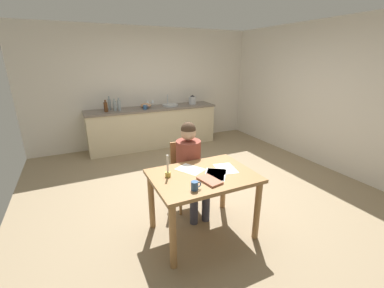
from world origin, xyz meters
name	(u,v)px	position (x,y,z in m)	size (l,w,h in m)	color
ground_plane	(197,188)	(0.00, 0.00, -0.02)	(5.20, 5.20, 0.04)	#937F60
wall_back	(147,88)	(0.00, 2.60, 1.30)	(5.20, 0.12, 2.60)	silver
wall_right	(323,95)	(2.60, 0.00, 1.30)	(0.12, 5.20, 2.60)	silver
kitchen_counter	(153,127)	(0.00, 2.24, 0.45)	(2.88, 0.64, 0.90)	beige
dining_table	(203,184)	(-0.42, -0.99, 0.62)	(1.11, 0.81, 0.75)	#9E7042
chair_at_table	(186,171)	(-0.33, -0.34, 0.50)	(0.42, 0.42, 0.88)	#9E7042
person_seated	(190,162)	(-0.34, -0.49, 0.68)	(0.34, 0.60, 1.19)	brown
coffee_mug	(195,186)	(-0.65, -1.25, 0.79)	(0.11, 0.07, 0.09)	#33598C
candlestick	(168,171)	(-0.78, -0.87, 0.81)	(0.06, 0.06, 0.24)	gold
book_magazine	(210,180)	(-0.43, -1.16, 0.76)	(0.15, 0.26, 0.02)	#AC674D
paper_letter	(215,174)	(-0.30, -1.04, 0.75)	(0.21, 0.30, 0.00)	white
paper_bill	(190,169)	(-0.49, -0.81, 0.75)	(0.21, 0.30, 0.00)	white
paper_envelope	(226,168)	(-0.11, -0.97, 0.75)	(0.21, 0.30, 0.00)	white
paper_receipt	(216,174)	(-0.30, -1.05, 0.75)	(0.21, 0.30, 0.00)	white
sink_unit	(170,105)	(0.43, 2.24, 0.92)	(0.36, 0.36, 0.24)	#B2B7BC
bottle_oil	(106,107)	(-1.00, 2.18, 1.00)	(0.08, 0.08, 0.24)	#593319
bottle_vinegar	(109,104)	(-0.90, 2.31, 1.02)	(0.06, 0.06, 0.29)	#8C999E
bottle_wine_red	(115,106)	(-0.81, 2.21, 1.01)	(0.07, 0.07, 0.25)	#8C999E
bottle_sauce	(119,105)	(-0.72, 2.20, 1.01)	(0.07, 0.07, 0.27)	#8C999E
mixing_bowl	(146,105)	(-0.14, 2.25, 0.95)	(0.23, 0.23, 0.10)	tan
stovetop_kettle	(192,100)	(1.00, 2.24, 1.00)	(0.18, 0.18, 0.22)	#B7BABF
wine_glass_near_sink	(153,101)	(0.06, 2.39, 1.01)	(0.07, 0.07, 0.15)	silver
wine_glass_by_kettle	(147,102)	(-0.06, 2.39, 1.01)	(0.07, 0.07, 0.15)	silver
teacup_on_counter	(145,107)	(-0.20, 2.09, 0.95)	(0.11, 0.08, 0.09)	#33598C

